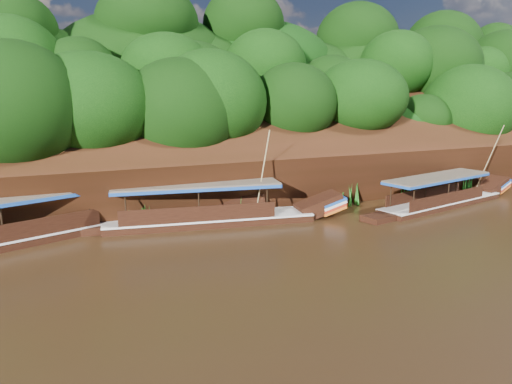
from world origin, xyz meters
TOP-DOWN VIEW (x-y plane):
  - ground at (0.00, 0.00)m, footprint 160.00×160.00m
  - riverbank at (-0.01, 22.73)m, footprint 120.00×30.06m
  - boat_0 at (14.51, 6.61)m, footprint 13.62×4.67m
  - boat_1 at (-1.71, 8.39)m, footprint 15.00×4.41m
  - boat_2 at (-12.29, 9.23)m, footprint 16.38×7.57m
  - reeds at (-3.94, 9.39)m, footprint 48.95×2.45m

SIDE VIEW (x-z plane):
  - ground at x=0.00m, z-range 0.00..0.00m
  - boat_0 at x=14.51m, z-range -2.47..3.46m
  - boat_1 at x=-1.71m, z-range -2.51..3.67m
  - boat_2 at x=-12.29m, z-range -2.25..3.43m
  - reeds at x=-3.94m, z-range -0.18..2.00m
  - riverbank at x=-0.01m, z-range -7.81..11.59m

